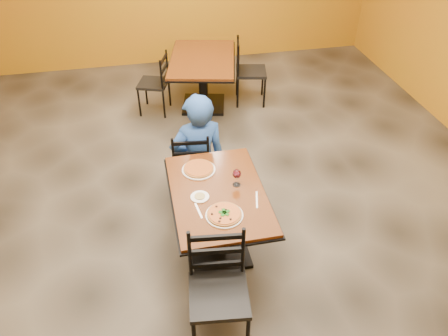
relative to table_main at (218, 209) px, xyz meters
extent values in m
cube|color=black|center=(0.00, 0.50, -0.56)|extent=(7.00, 8.00, 0.01)
cube|color=#673310|center=(0.00, 0.00, 0.18)|extent=(0.80, 1.20, 0.03)
cube|color=black|center=(0.00, 0.00, 0.15)|extent=(0.83, 1.23, 0.02)
cylinder|color=black|center=(0.00, 0.00, -0.19)|extent=(0.12, 0.12, 0.66)
cube|color=black|center=(0.00, 0.00, -0.54)|extent=(0.55, 0.55, 0.04)
cube|color=#673310|center=(0.33, 2.82, 0.18)|extent=(1.13, 1.46, 0.03)
cube|color=black|center=(0.33, 2.82, 0.15)|extent=(1.17, 1.50, 0.02)
cylinder|color=black|center=(0.33, 2.82, -0.19)|extent=(0.13, 0.13, 0.66)
cube|color=black|center=(0.33, 2.82, -0.54)|extent=(0.71, 0.71, 0.04)
imported|color=#1B4594|center=(-0.04, 0.92, 0.05)|extent=(0.65, 0.46, 1.22)
cylinder|color=white|center=(-0.01, -0.30, 0.20)|extent=(0.31, 0.31, 0.01)
cylinder|color=maroon|center=(-0.01, -0.30, 0.21)|extent=(0.28, 0.28, 0.02)
cylinder|color=white|center=(-0.12, 0.34, 0.20)|extent=(0.31, 0.31, 0.01)
cylinder|color=orange|center=(-0.12, 0.34, 0.21)|extent=(0.28, 0.28, 0.02)
cylinder|color=white|center=(-0.17, -0.03, 0.20)|extent=(0.16, 0.16, 0.01)
cylinder|color=#A69050|center=(-0.17, -0.03, 0.21)|extent=(0.09, 0.09, 0.01)
cube|color=silver|center=(-0.20, -0.20, 0.20)|extent=(0.04, 0.19, 0.00)
cube|color=silver|center=(0.30, -0.16, 0.20)|extent=(0.06, 0.21, 0.00)
camera|label=1|loc=(-0.53, -2.83, 2.68)|focal=35.19mm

